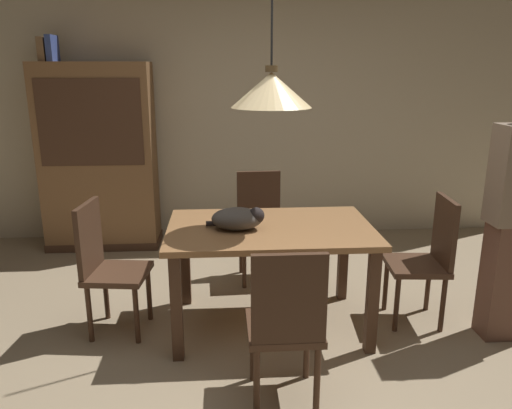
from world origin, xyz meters
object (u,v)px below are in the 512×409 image
chair_near_front (286,321)px  hutch_bookcase (99,161)px  chair_far_back (260,221)px  chair_left_side (106,262)px  book_blue_wide (52,48)px  pendant_lamp (271,89)px  cat_sleeping (239,218)px  dining_table (270,240)px  chair_right_side (428,255)px  book_brown_thick (44,49)px

chair_near_front → hutch_bookcase: size_ratio=0.50×
chair_near_front → chair_far_back: 1.76m
chair_left_side → hutch_bookcase: hutch_bookcase is taller
chair_far_back → hutch_bookcase: hutch_bookcase is taller
book_blue_wide → pendant_lamp: bearing=-43.1°
chair_left_side → hutch_bookcase: size_ratio=0.50×
chair_left_side → cat_sleeping: size_ratio=2.38×
hutch_bookcase → book_blue_wide: (-0.34, 0.00, 1.08)m
dining_table → hutch_bookcase: (-1.55, 1.78, 0.24)m
chair_right_side → cat_sleeping: chair_right_side is taller
book_brown_thick → chair_far_back: bearing=-24.6°
chair_left_side → book_brown_thick: bearing=115.5°
pendant_lamp → book_blue_wide: pendant_lamp is taller
chair_far_back → hutch_bookcase: bearing=149.9°
chair_near_front → chair_far_back: bearing=90.1°
pendant_lamp → book_brown_thick: pendant_lamp is taller
chair_left_side → pendant_lamp: size_ratio=0.72×
dining_table → chair_left_side: 1.14m
chair_left_side → chair_right_side: (2.26, -0.02, 0.00)m
chair_right_side → chair_far_back: same height
chair_far_back → cat_sleeping: (-0.21, -0.93, 0.32)m
hutch_bookcase → pendant_lamp: bearing=-48.8°
pendant_lamp → chair_near_front: bearing=-90.0°
cat_sleeping → book_brown_thick: book_brown_thick is taller
chair_right_side → chair_far_back: (-1.13, 0.88, 0.00)m
cat_sleeping → chair_right_side: bearing=2.0°
dining_table → chair_near_front: bearing=-90.0°
pendant_lamp → book_blue_wide: size_ratio=5.42×
hutch_bookcase → book_brown_thick: size_ratio=7.71×
chair_near_front → hutch_bookcase: (-1.55, 2.65, 0.38)m
chair_far_back → book_brown_thick: book_brown_thick is taller
cat_sleeping → hutch_bookcase: bearing=126.1°
chair_far_back → book_brown_thick: 2.60m
chair_right_side → hutch_bookcase: bearing=146.4°
hutch_bookcase → book_brown_thick: (-0.42, 0.00, 1.07)m
chair_left_side → chair_near_front: size_ratio=1.00×
chair_far_back → book_brown_thick: size_ratio=3.88×
chair_near_front → hutch_bookcase: bearing=120.3°
chair_far_back → cat_sleeping: size_ratio=2.38×
dining_table → chair_right_side: bearing=-0.3°
dining_table → book_brown_thick: bearing=138.0°
dining_table → chair_right_side: size_ratio=1.51×
cat_sleeping → dining_table: bearing=13.8°
chair_left_side → hutch_bookcase: bearing=103.6°
chair_right_side → book_brown_thick: 3.86m
chair_near_front → pendant_lamp: size_ratio=0.72×
chair_near_front → cat_sleeping: 0.91m
chair_left_side → book_blue_wide: book_blue_wide is taller
book_brown_thick → book_blue_wide: (0.07, 0.00, 0.01)m
pendant_lamp → chair_far_back: bearing=90.2°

